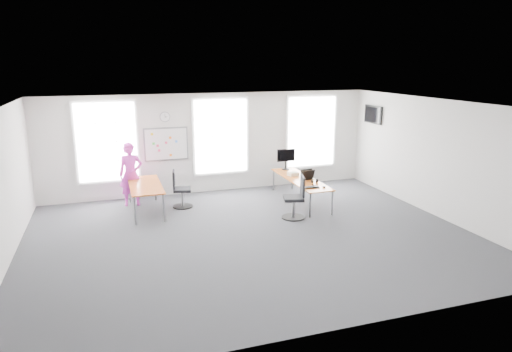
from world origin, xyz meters
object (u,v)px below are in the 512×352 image
object	(u,v)px
desk_right	(301,180)
monitor	(286,157)
chair_right	(296,200)
chair_left	(180,191)
headphones	(314,181)
person	(131,174)
keyboard	(310,187)
desk_left	(145,187)

from	to	relation	value
desk_right	monitor	xyz separation A→B (m)	(0.02, 1.19, 0.43)
chair_right	monitor	size ratio (longest dim) A/B	1.73
chair_left	monitor	world-z (taller)	monitor
monitor	desk_right	bearing A→B (deg)	-90.51
chair_right	chair_left	distance (m)	3.23
chair_left	headphones	distance (m)	3.69
desk_right	monitor	size ratio (longest dim) A/B	4.40
person	keyboard	bearing A→B (deg)	-22.99
headphones	monitor	size ratio (longest dim) A/B	0.28
monitor	chair_left	bearing A→B (deg)	-169.14
chair_left	monitor	distance (m)	3.47
keyboard	monitor	bearing A→B (deg)	93.56
keyboard	headphones	xyz separation A→B (m)	(0.33, 0.46, 0.04)
headphones	chair_left	bearing A→B (deg)	151.13
chair_left	monitor	size ratio (longest dim) A/B	1.63
chair_right	headphones	bearing A→B (deg)	146.02
person	keyboard	size ratio (longest dim) A/B	3.83
desk_left	chair_left	bearing A→B (deg)	6.55
chair_right	person	xyz separation A→B (m)	(-3.90, 2.46, 0.40)
chair_right	headphones	size ratio (longest dim) A/B	6.07
desk_right	keyboard	distance (m)	0.99
desk_left	chair_right	size ratio (longest dim) A/B	1.86
chair_left	monitor	bearing A→B (deg)	-69.83
chair_right	keyboard	distance (m)	0.63
chair_left	desk_left	bearing A→B (deg)	106.53
desk_left	chair_right	bearing A→B (deg)	-25.77
desk_left	monitor	bearing A→B (deg)	9.41
desk_right	person	distance (m)	4.73
headphones	monitor	distance (m)	1.74
chair_left	keyboard	xyz separation A→B (m)	(3.18, -1.55, 0.24)
keyboard	person	bearing A→B (deg)	161.99
chair_right	keyboard	xyz separation A→B (m)	(0.52, 0.28, 0.21)
desk_left	keyboard	xyz separation A→B (m)	(4.10, -1.45, 0.01)
chair_left	keyboard	world-z (taller)	chair_left
person	headphones	xyz separation A→B (m)	(4.75, -1.72, -0.15)
chair_right	person	bearing A→B (deg)	-106.83
chair_left	headphones	bearing A→B (deg)	-97.37
desk_right	person	xyz separation A→B (m)	(-4.57, 1.20, 0.24)
desk_right	keyboard	size ratio (longest dim) A/B	6.10
chair_right	monitor	bearing A→B (deg)	179.41
desk_left	headphones	xyz separation A→B (m)	(4.44, -0.99, 0.05)
chair_left	keyboard	size ratio (longest dim) A/B	2.26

